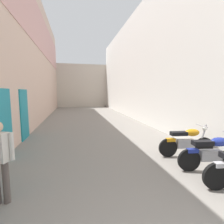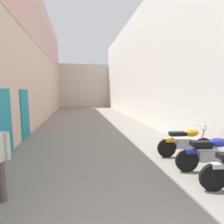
# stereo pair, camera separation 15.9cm
# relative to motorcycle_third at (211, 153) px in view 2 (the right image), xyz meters

# --- Properties ---
(ground_plane) EXTENTS (39.43, 39.43, 0.00)m
(ground_plane) POSITION_rel_motorcycle_third_xyz_m (-2.40, 6.38, -0.50)
(ground_plane) COLOR gray
(building_left) EXTENTS (0.45, 23.43, 8.82)m
(building_left) POSITION_rel_motorcycle_third_xyz_m (-5.94, 8.34, 3.95)
(building_left) COLOR beige
(building_left) RESTS_ON ground
(building_right) EXTENTS (0.45, 23.43, 7.99)m
(building_right) POSITION_rel_motorcycle_third_xyz_m (1.14, 8.38, 3.50)
(building_right) COLOR silver
(building_right) RESTS_ON ground
(building_far_end) EXTENTS (9.68, 2.00, 5.84)m
(building_far_end) POSITION_rel_motorcycle_third_xyz_m (-2.40, 21.10, 2.42)
(building_far_end) COLOR beige
(building_far_end) RESTS_ON ground
(motorcycle_third) EXTENTS (1.84, 0.58, 1.04)m
(motorcycle_third) POSITION_rel_motorcycle_third_xyz_m (0.00, 0.00, 0.00)
(motorcycle_third) COLOR black
(motorcycle_third) RESTS_ON ground
(motorcycle_fourth) EXTENTS (1.85, 0.58, 1.04)m
(motorcycle_fourth) POSITION_rel_motorcycle_third_xyz_m (0.00, 1.05, 0.00)
(motorcycle_fourth) COLOR black
(motorcycle_fourth) RESTS_ON ground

